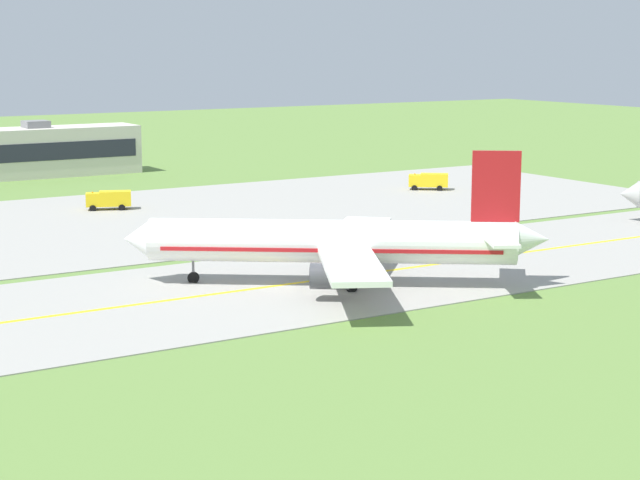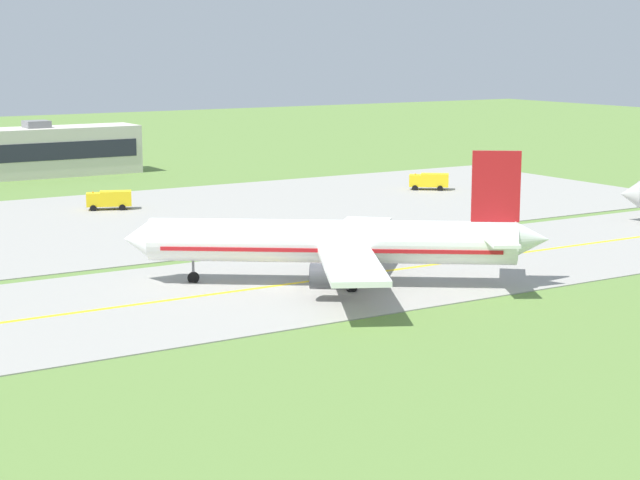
# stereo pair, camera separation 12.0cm
# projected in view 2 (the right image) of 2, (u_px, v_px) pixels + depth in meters

# --- Properties ---
(ground_plane) EXTENTS (500.00, 500.00, 0.00)m
(ground_plane) POSITION_uv_depth(u_px,v_px,m) (278.00, 287.00, 99.52)
(ground_plane) COLOR olive
(taxiway_strip) EXTENTS (240.00, 28.00, 0.10)m
(taxiway_strip) POSITION_uv_depth(u_px,v_px,m) (278.00, 286.00, 99.51)
(taxiway_strip) COLOR #9E9B93
(taxiway_strip) RESTS_ON ground
(apron_pad) EXTENTS (140.00, 52.00, 0.10)m
(apron_pad) POSITION_uv_depth(u_px,v_px,m) (186.00, 216.00, 139.81)
(apron_pad) COLOR #9E9B93
(apron_pad) RESTS_ON ground
(taxiway_centreline) EXTENTS (220.00, 0.60, 0.01)m
(taxiway_centreline) POSITION_uv_depth(u_px,v_px,m) (278.00, 285.00, 99.50)
(taxiway_centreline) COLOR yellow
(taxiway_centreline) RESTS_ON taxiway_strip
(airplane_lead) EXTENTS (34.29, 28.81, 12.70)m
(airplane_lead) POSITION_uv_depth(u_px,v_px,m) (337.00, 242.00, 99.23)
(airplane_lead) COLOR white
(airplane_lead) RESTS_ON ground
(service_truck_fuel) EXTENTS (5.97, 5.34, 2.60)m
(service_truck_fuel) POSITION_uv_depth(u_px,v_px,m) (429.00, 180.00, 164.43)
(service_truck_fuel) COLOR yellow
(service_truck_fuel) RESTS_ON ground
(service_truck_catering) EXTENTS (6.33, 4.11, 2.60)m
(service_truck_catering) POSITION_uv_depth(u_px,v_px,m) (109.00, 199.00, 144.82)
(service_truck_catering) COLOR yellow
(service_truck_catering) RESTS_ON ground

